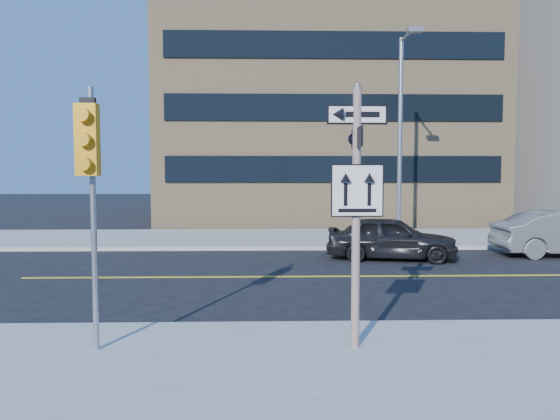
{
  "coord_description": "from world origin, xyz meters",
  "views": [
    {
      "loc": [
        -1.4,
        -10.81,
        2.89
      ],
      "look_at": [
        -0.99,
        4.0,
        1.84
      ],
      "focal_mm": 35.0,
      "sensor_mm": 36.0,
      "label": 1
    }
  ],
  "objects_px": {
    "traffic_signal": "(89,162)",
    "streetlight_a": "(402,124)",
    "sign_pole": "(356,201)",
    "parked_car_a": "(391,238)"
  },
  "relations": [
    {
      "from": "sign_pole",
      "to": "parked_car_a",
      "type": "relative_size",
      "value": 0.97
    },
    {
      "from": "parked_car_a",
      "to": "traffic_signal",
      "type": "bearing_deg",
      "value": 155.07
    },
    {
      "from": "parked_car_a",
      "to": "sign_pole",
      "type": "bearing_deg",
      "value": 174.1
    },
    {
      "from": "sign_pole",
      "to": "parked_car_a",
      "type": "height_order",
      "value": "sign_pole"
    },
    {
      "from": "traffic_signal",
      "to": "streetlight_a",
      "type": "bearing_deg",
      "value": 59.2
    },
    {
      "from": "streetlight_a",
      "to": "traffic_signal",
      "type": "bearing_deg",
      "value": -120.8
    },
    {
      "from": "sign_pole",
      "to": "traffic_signal",
      "type": "bearing_deg",
      "value": -177.89
    },
    {
      "from": "sign_pole",
      "to": "streetlight_a",
      "type": "bearing_deg",
      "value": 73.23
    },
    {
      "from": "traffic_signal",
      "to": "sign_pole",
      "type": "bearing_deg",
      "value": 2.11
    },
    {
      "from": "traffic_signal",
      "to": "streetlight_a",
      "type": "height_order",
      "value": "streetlight_a"
    }
  ]
}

